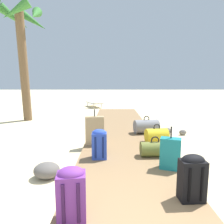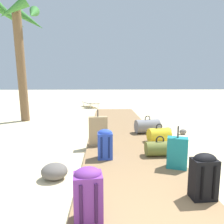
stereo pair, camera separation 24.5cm
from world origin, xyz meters
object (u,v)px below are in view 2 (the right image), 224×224
object	(u,v)px
backpack_purple	(88,193)
lounge_chair	(92,102)
duffel_bag_olive	(160,148)
duffel_bag_grey	(147,126)
duffel_bag_yellow	(159,135)
suitcase_teal	(177,153)
backpack_black	(204,175)
palm_tree_near_left	(17,32)
suitcase_tan	(98,131)
backpack_blue	(105,143)

from	to	relation	value
backpack_purple	lounge_chair	world-z (taller)	lounge_chair
duffel_bag_olive	backpack_purple	world-z (taller)	backpack_purple
lounge_chair	duffel_bag_grey	bearing A→B (deg)	-73.13
duffel_bag_grey	lounge_chair	bearing A→B (deg)	106.87
duffel_bag_yellow	suitcase_teal	xyz separation A→B (m)	(-0.10, -1.52, 0.10)
duffel_bag_grey	backpack_black	bearing A→B (deg)	-89.77
duffel_bag_grey	lounge_chair	size ratio (longest dim) A/B	0.44
suitcase_teal	duffel_bag_olive	bearing A→B (deg)	102.69
backpack_purple	palm_tree_near_left	bearing A→B (deg)	116.22
duffel_bag_grey	palm_tree_near_left	distance (m)	5.68
duffel_bag_grey	palm_tree_near_left	xyz separation A→B (m)	(-4.29, 2.26, 2.97)
suitcase_teal	backpack_black	size ratio (longest dim) A/B	1.23
duffel_bag_yellow	duffel_bag_grey	distance (m)	0.88
backpack_purple	lounge_chair	size ratio (longest dim) A/B	0.35
palm_tree_near_left	duffel_bag_olive	bearing A→B (deg)	-44.30
lounge_chair	backpack_black	bearing A→B (deg)	-78.65
duffel_bag_yellow	duffel_bag_grey	size ratio (longest dim) A/B	0.78
suitcase_tan	palm_tree_near_left	distance (m)	5.26
suitcase_teal	backpack_purple	size ratio (longest dim) A/B	1.22
backpack_black	suitcase_teal	bearing A→B (deg)	90.56
suitcase_teal	backpack_purple	bearing A→B (deg)	-136.63
duffel_bag_yellow	lounge_chair	world-z (taller)	lounge_chair
backpack_blue	lounge_chair	xyz separation A→B (m)	(-0.74, 8.26, -0.04)
duffel_bag_olive	suitcase_tan	bearing A→B (deg)	148.37
backpack_black	duffel_bag_yellow	bearing A→B (deg)	87.95
suitcase_tan	duffel_bag_grey	bearing A→B (deg)	38.28
suitcase_tan	suitcase_teal	xyz separation A→B (m)	(1.34, -1.33, -0.06)
suitcase_tan	backpack_black	size ratio (longest dim) A/B	1.40
duffel_bag_yellow	backpack_blue	bearing A→B (deg)	-140.98
duffel_bag_olive	lounge_chair	xyz separation A→B (m)	(-1.80, 8.15, 0.11)
backpack_black	backpack_purple	world-z (taller)	backpack_purple
duffel_bag_grey	duffel_bag_yellow	bearing A→B (deg)	-83.41
duffel_bag_olive	backpack_blue	distance (m)	1.07
duffel_bag_yellow	palm_tree_near_left	xyz separation A→B (m)	(-4.39, 3.13, 2.99)
lounge_chair	duffel_bag_olive	bearing A→B (deg)	-77.57
duffel_bag_olive	palm_tree_near_left	xyz separation A→B (m)	(-4.16, 4.06, 3.01)
palm_tree_near_left	suitcase_tan	bearing A→B (deg)	-48.33
backpack_black	palm_tree_near_left	world-z (taller)	palm_tree_near_left
backpack_black	lounge_chair	size ratio (longest dim) A/B	0.35
palm_tree_near_left	lounge_chair	xyz separation A→B (m)	(2.37, 4.09, -2.91)
backpack_purple	palm_tree_near_left	xyz separation A→B (m)	(-2.92, 5.94, 2.85)
duffel_bag_yellow	suitcase_tan	world-z (taller)	suitcase_tan
duffel_bag_olive	duffel_bag_grey	xyz separation A→B (m)	(0.13, 1.80, 0.04)
backpack_blue	suitcase_teal	bearing A→B (deg)	-21.83
duffel_bag_yellow	backpack_purple	world-z (taller)	backpack_purple
backpack_blue	lounge_chair	size ratio (longest dim) A/B	0.34
backpack_blue	backpack_purple	bearing A→B (deg)	-95.79
backpack_black	palm_tree_near_left	size ratio (longest dim) A/B	0.13
duffel_bag_olive	backpack_blue	size ratio (longest dim) A/B	1.01
backpack_blue	palm_tree_near_left	distance (m)	5.93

